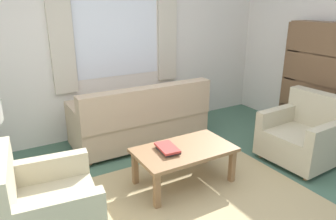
{
  "coord_description": "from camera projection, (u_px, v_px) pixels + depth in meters",
  "views": [
    {
      "loc": [
        -1.78,
        -2.32,
        2.0
      ],
      "look_at": [
        -0.01,
        0.7,
        0.78
      ],
      "focal_mm": 33.79,
      "sensor_mm": 36.0,
      "label": 1
    }
  ],
  "objects": [
    {
      "name": "book_stack_on_table",
      "position": [
        168.0,
        149.0,
        3.45
      ],
      "size": [
        0.21,
        0.34,
        0.05
      ],
      "color": "#2D2D33",
      "rests_on": "coffee_table"
    },
    {
      "name": "armchair_left",
      "position": [
        41.0,
        209.0,
        2.64
      ],
      "size": [
        0.91,
        0.93,
        0.88
      ],
      "rotation": [
        0.0,
        0.0,
        1.46
      ],
      "color": "#BCB293",
      "rests_on": "ground_plane"
    },
    {
      "name": "area_rug",
      "position": [
        202.0,
        197.0,
        3.4
      ],
      "size": [
        2.21,
        1.94,
        0.01
      ],
      "primitive_type": "cube",
      "color": "tan",
      "rests_on": "ground_plane"
    },
    {
      "name": "window_with_curtains",
      "position": [
        119.0,
        39.0,
        4.69
      ],
      "size": [
        1.98,
        0.07,
        1.4
      ],
      "color": "white"
    },
    {
      "name": "coffee_table",
      "position": [
        184.0,
        153.0,
        3.54
      ],
      "size": [
        1.1,
        0.64,
        0.44
      ],
      "color": "olive",
      "rests_on": "ground_plane"
    },
    {
      "name": "armchair_right",
      "position": [
        304.0,
        135.0,
        4.08
      ],
      "size": [
        0.86,
        0.88,
        0.88
      ],
      "rotation": [
        0.0,
        0.0,
        -1.52
      ],
      "color": "#BCB293",
      "rests_on": "ground_plane"
    },
    {
      "name": "wall_back",
      "position": [
        117.0,
        49.0,
        4.81
      ],
      "size": [
        5.32,
        0.12,
        2.6
      ],
      "primitive_type": "cube",
      "color": "silver",
      "rests_on": "ground_plane"
    },
    {
      "name": "ground_plane",
      "position": [
        202.0,
        197.0,
        3.4
      ],
      "size": [
        6.24,
        6.24,
        0.0
      ],
      "primitive_type": "plane",
      "color": "#476B56"
    },
    {
      "name": "bookshelf",
      "position": [
        314.0,
        88.0,
        4.64
      ],
      "size": [
        0.3,
        0.94,
        1.72
      ],
      "rotation": [
        0.0,
        0.0,
        1.57
      ],
      "color": "brown",
      "rests_on": "ground_plane"
    },
    {
      "name": "couch",
      "position": [
        141.0,
        120.0,
        4.54
      ],
      "size": [
        1.9,
        0.82,
        0.92
      ],
      "rotation": [
        0.0,
        0.0,
        3.14
      ],
      "color": "tan",
      "rests_on": "ground_plane"
    }
  ]
}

